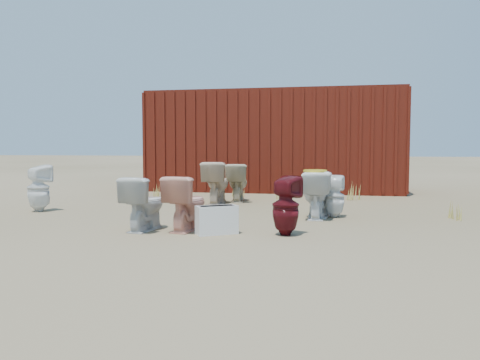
% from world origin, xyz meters
% --- Properties ---
extents(ground, '(100.00, 100.00, 0.00)m').
position_xyz_m(ground, '(0.00, 0.00, 0.00)').
color(ground, brown).
rests_on(ground, ground).
extents(shipping_container, '(6.00, 2.40, 2.40)m').
position_xyz_m(shipping_container, '(0.00, 5.20, 1.20)').
color(shipping_container, '#46170B').
rests_on(shipping_container, ground).
extents(toilet_front_pink, '(0.49, 0.74, 0.70)m').
position_xyz_m(toilet_front_pink, '(-0.41, -0.86, 0.35)').
color(toilet_front_pink, '#F1A48B').
rests_on(toilet_front_pink, ground).
extents(toilet_front_c, '(0.47, 0.72, 0.69)m').
position_xyz_m(toilet_front_c, '(-0.94, -0.95, 0.34)').
color(toilet_front_c, silver).
rests_on(toilet_front_c, ground).
extents(toilet_front_maroon, '(0.42, 0.43, 0.72)m').
position_xyz_m(toilet_front_maroon, '(0.87, -0.95, 0.36)').
color(toilet_front_maroon, '#580F14').
rests_on(toilet_front_maroon, ground).
extents(toilet_front_e, '(0.52, 0.75, 0.70)m').
position_xyz_m(toilet_front_e, '(1.25, 0.70, 0.35)').
color(toilet_front_e, white).
rests_on(toilet_front_e, ground).
extents(toilet_back_a, '(0.47, 0.47, 0.77)m').
position_xyz_m(toilet_back_a, '(-3.34, 0.37, 0.39)').
color(toilet_back_a, white).
rests_on(toilet_back_a, ground).
extents(toilet_back_beige_left, '(0.49, 0.76, 0.74)m').
position_xyz_m(toilet_back_beige_left, '(-0.41, 2.42, 0.37)').
color(toilet_back_beige_left, '#C2B48E').
rests_on(toilet_back_beige_left, ground).
extents(toilet_back_beige_right, '(0.46, 0.78, 0.79)m').
position_xyz_m(toilet_back_beige_right, '(-0.71, 1.94, 0.40)').
color(toilet_back_beige_right, beige).
rests_on(toilet_back_beige_right, ground).
extents(toilet_back_yellowlid, '(0.42, 0.70, 0.70)m').
position_xyz_m(toilet_back_yellowlid, '(1.16, 0.48, 0.35)').
color(toilet_back_yellowlid, white).
rests_on(toilet_back_yellowlid, ground).
extents(toilet_back_e, '(0.31, 0.32, 0.64)m').
position_xyz_m(toilet_back_e, '(1.45, 0.64, 0.32)').
color(toilet_back_e, white).
rests_on(toilet_back_e, ground).
extents(yellow_lid, '(0.35, 0.44, 0.02)m').
position_xyz_m(yellow_lid, '(1.16, 0.48, 0.71)').
color(yellow_lid, gold).
rests_on(yellow_lid, toilet_back_yellowlid).
extents(loose_tank, '(0.53, 0.44, 0.35)m').
position_xyz_m(loose_tank, '(0.03, -1.04, 0.17)').
color(loose_tank, white).
rests_on(loose_tank, ground).
extents(loose_lid_near, '(0.52, 0.59, 0.02)m').
position_xyz_m(loose_lid_near, '(-1.82, 2.05, 0.01)').
color(loose_lid_near, '#BDAF89').
rests_on(loose_lid_near, ground).
extents(loose_lid_far, '(0.53, 0.58, 0.02)m').
position_xyz_m(loose_lid_far, '(-2.85, 2.93, 0.01)').
color(loose_lid_far, '#C9BC91').
rests_on(loose_lid_far, ground).
extents(weed_clump_a, '(0.36, 0.36, 0.28)m').
position_xyz_m(weed_clump_a, '(-2.12, 2.87, 0.14)').
color(weed_clump_a, '#AC9D44').
rests_on(weed_clump_a, ground).
extents(weed_clump_b, '(0.32, 0.32, 0.30)m').
position_xyz_m(weed_clump_b, '(0.44, 2.95, 0.15)').
color(weed_clump_b, '#AC9D44').
rests_on(weed_clump_b, ground).
extents(weed_clump_c, '(0.36, 0.36, 0.34)m').
position_xyz_m(weed_clump_c, '(1.79, 3.11, 0.17)').
color(weed_clump_c, '#AC9D44').
rests_on(weed_clump_c, ground).
extents(weed_clump_d, '(0.30, 0.30, 0.24)m').
position_xyz_m(weed_clump_d, '(-0.59, 3.27, 0.12)').
color(weed_clump_d, '#AC9D44').
rests_on(weed_clump_d, ground).
extents(weed_clump_e, '(0.34, 0.34, 0.32)m').
position_xyz_m(weed_clump_e, '(1.13, 3.20, 0.16)').
color(weed_clump_e, '#AC9D44').
rests_on(weed_clump_e, ground).
extents(weed_clump_f, '(0.28, 0.28, 0.26)m').
position_xyz_m(weed_clump_f, '(3.18, 0.78, 0.13)').
color(weed_clump_f, '#AC9D44').
rests_on(weed_clump_f, ground).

